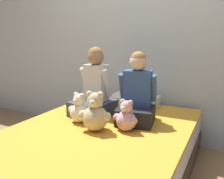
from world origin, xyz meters
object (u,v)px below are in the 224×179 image
at_px(child_on_left, 94,91).
at_px(child_on_right, 137,95).
at_px(teddy_bear_held_by_right_child, 126,118).
at_px(bed, 99,153).
at_px(teddy_bear_between_children, 95,114).
at_px(pillow_at_headboard, 134,101).
at_px(teddy_bear_held_by_left_child, 79,110).

relative_size(child_on_left, child_on_right, 1.05).
bearing_deg(teddy_bear_held_by_right_child, bed, -151.90).
distance_m(child_on_right, teddy_bear_between_children, 0.42).
height_order(teddy_bear_held_by_right_child, pillow_at_headboard, teddy_bear_held_by_right_child).
height_order(bed, child_on_right, child_on_right).
bearing_deg(child_on_left, pillow_at_headboard, 69.55).
relative_size(bed, child_on_left, 2.93).
distance_m(teddy_bear_held_by_left_child, teddy_bear_between_children, 0.24).
bearing_deg(teddy_bear_between_children, teddy_bear_held_by_right_child, 13.56).
xyz_separation_m(teddy_bear_held_by_left_child, pillow_at_headboard, (0.23, 0.68, -0.06)).
distance_m(child_on_left, teddy_bear_between_children, 0.42).
height_order(child_on_right, teddy_bear_held_by_right_child, child_on_right).
relative_size(bed, teddy_bear_between_children, 5.87).
distance_m(child_on_left, teddy_bear_held_by_left_child, 0.28).
distance_m(child_on_left, teddy_bear_held_by_right_child, 0.51).
relative_size(child_on_left, teddy_bear_held_by_left_child, 2.42).
bearing_deg(pillow_at_headboard, child_on_left, -117.57).
bearing_deg(bed, child_on_left, 125.58).
height_order(child_on_right, teddy_bear_held_by_left_child, child_on_right).
bearing_deg(teddy_bear_held_by_right_child, teddy_bear_between_children, -145.48).
relative_size(bed, teddy_bear_held_by_right_child, 7.38).
xyz_separation_m(bed, teddy_bear_held_by_left_child, (-0.23, 0.07, 0.32)).
relative_size(bed, teddy_bear_held_by_left_child, 7.10).
distance_m(bed, child_on_left, 0.59).
height_order(child_on_left, teddy_bear_held_by_right_child, child_on_left).
xyz_separation_m(child_on_left, child_on_right, (0.43, 0.00, 0.00)).
bearing_deg(child_on_right, teddy_bear_between_children, -132.09).
bearing_deg(teddy_bear_held_by_right_child, child_on_right, 99.27).
bearing_deg(pillow_at_headboard, child_on_right, -64.85).
height_order(teddy_bear_held_by_left_child, teddy_bear_between_children, teddy_bear_between_children).
relative_size(child_on_left, teddy_bear_held_by_right_child, 2.52).
relative_size(teddy_bear_held_by_right_child, teddy_bear_between_children, 0.80).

